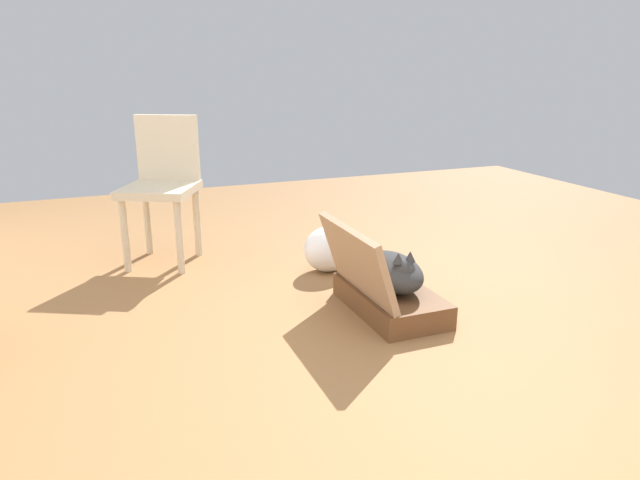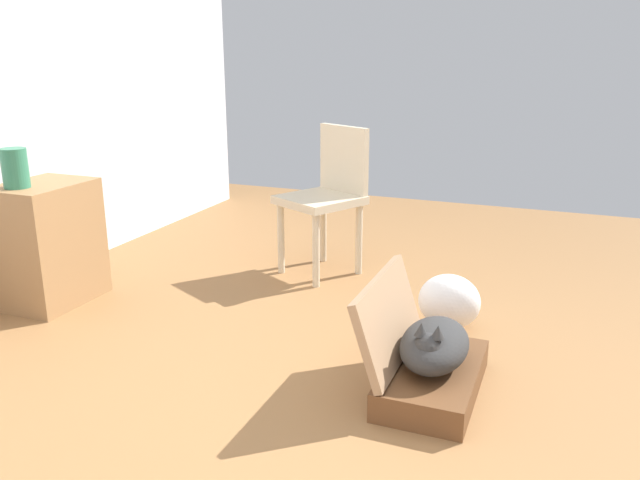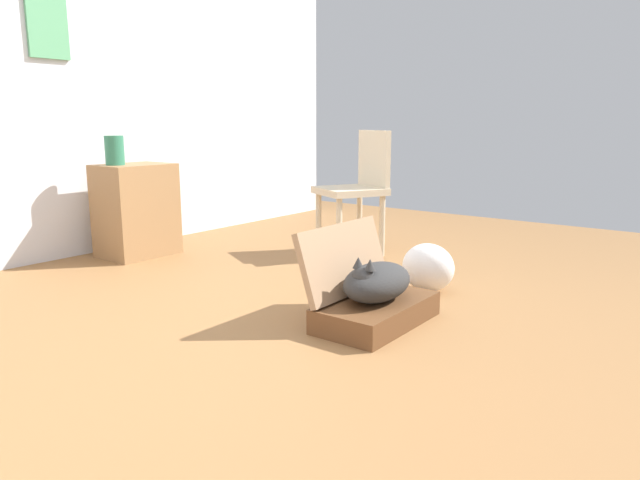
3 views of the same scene
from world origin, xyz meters
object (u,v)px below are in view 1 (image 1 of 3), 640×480
(suitcase_base, at_px, (390,300))
(cat, at_px, (392,272))
(chair, at_px, (163,182))
(plastic_bag_white, at_px, (329,249))

(suitcase_base, relative_size, cat, 1.27)
(chair, bearing_deg, suitcase_base, -25.92)
(cat, height_order, plastic_bag_white, cat)
(cat, relative_size, chair, 0.56)
(suitcase_base, height_order, cat, cat)
(suitcase_base, height_order, plastic_bag_white, plastic_bag_white)
(suitcase_base, relative_size, plastic_bag_white, 2.06)
(plastic_bag_white, relative_size, chair, 0.34)
(chair, bearing_deg, plastic_bag_white, -6.60)
(suitcase_base, distance_m, plastic_bag_white, 0.69)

